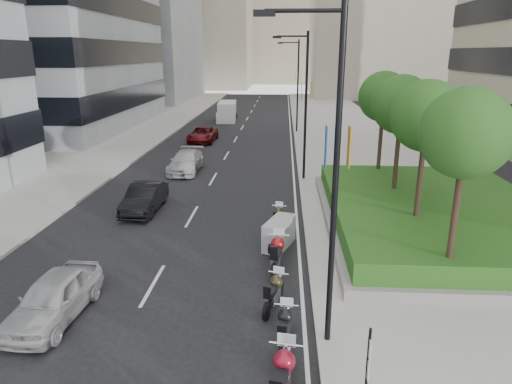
# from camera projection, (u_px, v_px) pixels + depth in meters

# --- Properties ---
(ground) EXTENTS (160.00, 160.00, 0.00)m
(ground) POSITION_uv_depth(u_px,v_px,m) (167.00, 360.00, 12.06)
(ground) COLOR black
(ground) RESTS_ON ground
(sidewalk_right) EXTENTS (10.00, 100.00, 0.15)m
(sidewalk_right) POSITION_uv_depth(u_px,v_px,m) (352.00, 144.00, 40.14)
(sidewalk_right) COLOR #9E9B93
(sidewalk_right) RESTS_ON ground
(sidewalk_left) EXTENTS (8.00, 100.00, 0.15)m
(sidewalk_left) POSITION_uv_depth(u_px,v_px,m) (118.00, 141.00, 41.36)
(sidewalk_left) COLOR #9E9B93
(sidewalk_left) RESTS_ON ground
(lane_edge) EXTENTS (0.12, 100.00, 0.01)m
(lane_edge) POSITION_uv_depth(u_px,v_px,m) (291.00, 144.00, 40.47)
(lane_edge) COLOR silver
(lane_edge) RESTS_ON ground
(lane_centre) EXTENTS (0.12, 100.00, 0.01)m
(lane_centre) POSITION_uv_depth(u_px,v_px,m) (233.00, 143.00, 40.77)
(lane_centre) COLOR silver
(lane_centre) RESTS_ON ground
(building_grey_far) EXTENTS (22.00, 26.00, 30.00)m
(building_grey_far) POSITION_uv_depth(u_px,v_px,m) (124.00, 7.00, 75.85)
(building_grey_far) COLOR gray
(building_grey_far) RESTS_ON ground
(building_cream_left) EXTENTS (26.00, 24.00, 34.00)m
(building_cream_left) POSITION_uv_depth(u_px,v_px,m) (193.00, 10.00, 103.54)
(building_cream_left) COLOR #B7AD93
(building_cream_left) RESTS_ON ground
(building_cream_centre) EXTENTS (30.00, 24.00, 38.00)m
(building_cream_centre) POSITION_uv_depth(u_px,v_px,m) (282.00, 8.00, 120.88)
(building_cream_centre) COLOR #B7AD93
(building_cream_centre) RESTS_ON ground
(planter) EXTENTS (10.00, 14.00, 0.40)m
(planter) POSITION_uv_depth(u_px,v_px,m) (435.00, 222.00, 20.92)
(planter) COLOR gray
(planter) RESTS_ON sidewalk_right
(hedge) EXTENTS (9.40, 13.40, 0.80)m
(hedge) POSITION_uv_depth(u_px,v_px,m) (436.00, 210.00, 20.75)
(hedge) COLOR #1E4C15
(hedge) RESTS_ON planter
(tree_0) EXTENTS (2.80, 2.80, 6.30)m
(tree_0) POSITION_uv_depth(u_px,v_px,m) (466.00, 134.00, 13.79)
(tree_0) COLOR #332319
(tree_0) RESTS_ON planter
(tree_1) EXTENTS (2.80, 2.80, 6.30)m
(tree_1) POSITION_uv_depth(u_px,v_px,m) (427.00, 117.00, 17.61)
(tree_1) COLOR #332319
(tree_1) RESTS_ON planter
(tree_2) EXTENTS (2.80, 2.80, 6.30)m
(tree_2) POSITION_uv_depth(u_px,v_px,m) (401.00, 105.00, 21.43)
(tree_2) COLOR #332319
(tree_2) RESTS_ON planter
(tree_3) EXTENTS (2.80, 2.80, 6.30)m
(tree_3) POSITION_uv_depth(u_px,v_px,m) (384.00, 97.00, 25.24)
(tree_3) COLOR #332319
(tree_3) RESTS_ON planter
(lamp_post_0) EXTENTS (2.34, 0.45, 9.00)m
(lamp_post_0) POSITION_uv_depth(u_px,v_px,m) (330.00, 168.00, 11.29)
(lamp_post_0) COLOR black
(lamp_post_0) RESTS_ON ground
(lamp_post_1) EXTENTS (2.34, 0.45, 9.00)m
(lamp_post_1) POSITION_uv_depth(u_px,v_px,m) (303.00, 100.00, 27.51)
(lamp_post_1) COLOR black
(lamp_post_1) RESTS_ON ground
(lamp_post_2) EXTENTS (2.34, 0.45, 9.00)m
(lamp_post_2) POSITION_uv_depth(u_px,v_px,m) (296.00, 81.00, 44.69)
(lamp_post_2) COLOR black
(lamp_post_2) RESTS_ON ground
(parking_sign) EXTENTS (0.06, 0.32, 2.50)m
(parking_sign) POSITION_uv_depth(u_px,v_px,m) (367.00, 372.00, 9.45)
(parking_sign) COLOR black
(parking_sign) RESTS_ON ground
(motorcycle_1) EXTENTS (0.82, 2.45, 1.22)m
(motorcycle_1) POSITION_uv_depth(u_px,v_px,m) (282.00, 379.00, 10.40)
(motorcycle_1) COLOR black
(motorcycle_1) RESTS_ON ground
(motorcycle_2) EXTENTS (0.69, 2.05, 1.02)m
(motorcycle_2) POSITION_uv_depth(u_px,v_px,m) (285.00, 328.00, 12.50)
(motorcycle_2) COLOR black
(motorcycle_2) RESTS_ON ground
(motorcycle_3) EXTENTS (0.80, 1.96, 1.00)m
(motorcycle_3) POSITION_uv_depth(u_px,v_px,m) (274.00, 292.00, 14.44)
(motorcycle_3) COLOR black
(motorcycle_3) RESTS_ON ground
(motorcycle_4) EXTENTS (0.81, 2.44, 1.21)m
(motorcycle_4) POSITION_uv_depth(u_px,v_px,m) (277.00, 254.00, 16.88)
(motorcycle_4) COLOR black
(motorcycle_4) RESTS_ON ground
(motorcycle_5) EXTENTS (1.41, 2.13, 1.20)m
(motorcycle_5) POSITION_uv_depth(u_px,v_px,m) (279.00, 233.00, 18.93)
(motorcycle_5) COLOR black
(motorcycle_5) RESTS_ON ground
(motorcycle_6) EXTENTS (0.66, 1.98, 0.98)m
(motorcycle_6) POSITION_uv_depth(u_px,v_px,m) (278.00, 218.00, 20.89)
(motorcycle_6) COLOR black
(motorcycle_6) RESTS_ON ground
(car_a) EXTENTS (1.83, 4.11, 1.37)m
(car_a) POSITION_uv_depth(u_px,v_px,m) (54.00, 297.00, 13.81)
(car_a) COLOR #AEAEB0
(car_a) RESTS_ON ground
(car_b) EXTENTS (1.48, 4.21, 1.38)m
(car_b) POSITION_uv_depth(u_px,v_px,m) (145.00, 198.00, 23.25)
(car_b) COLOR black
(car_b) RESTS_ON ground
(car_c) EXTENTS (1.93, 4.74, 1.37)m
(car_c) POSITION_uv_depth(u_px,v_px,m) (186.00, 162.00, 30.98)
(car_c) COLOR #BBBBBD
(car_c) RESTS_ON ground
(car_d) EXTENTS (2.35, 4.89, 1.34)m
(car_d) POSITION_uv_depth(u_px,v_px,m) (203.00, 134.00, 41.32)
(car_d) COLOR #580A0E
(car_d) RESTS_ON ground
(delivery_van) EXTENTS (2.41, 5.43, 2.22)m
(delivery_van) POSITION_uv_depth(u_px,v_px,m) (227.00, 112.00, 53.70)
(delivery_van) COLOR white
(delivery_van) RESTS_ON ground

